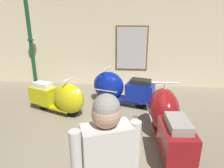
{
  "coord_description": "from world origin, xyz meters",
  "views": [
    {
      "loc": [
        0.63,
        -3.32,
        2.35
      ],
      "look_at": [
        0.19,
        1.19,
        0.81
      ],
      "focal_mm": 32.44,
      "sensor_mm": 36.0,
      "label": 1
    }
  ],
  "objects_px": {
    "scooter_2": "(167,118)",
    "scooter_1": "(118,88)",
    "lamppost": "(30,37)",
    "scooter_0": "(61,98)"
  },
  "relations": [
    {
      "from": "scooter_0",
      "to": "scooter_1",
      "type": "bearing_deg",
      "value": 50.73
    },
    {
      "from": "scooter_1",
      "to": "lamppost",
      "type": "distance_m",
      "value": 2.95
    },
    {
      "from": "scooter_2",
      "to": "scooter_1",
      "type": "bearing_deg",
      "value": 27.72
    },
    {
      "from": "scooter_2",
      "to": "lamppost",
      "type": "distance_m",
      "value": 4.45
    },
    {
      "from": "scooter_1",
      "to": "scooter_0",
      "type": "bearing_deg",
      "value": 45.27
    },
    {
      "from": "lamppost",
      "to": "scooter_1",
      "type": "bearing_deg",
      "value": -11.62
    },
    {
      "from": "scooter_2",
      "to": "scooter_0",
      "type": "bearing_deg",
      "value": 64.18
    },
    {
      "from": "scooter_2",
      "to": "lamppost",
      "type": "bearing_deg",
      "value": 54.66
    },
    {
      "from": "scooter_0",
      "to": "lamppost",
      "type": "relative_size",
      "value": 0.51
    },
    {
      "from": "scooter_0",
      "to": "lamppost",
      "type": "distance_m",
      "value": 2.22
    }
  ]
}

